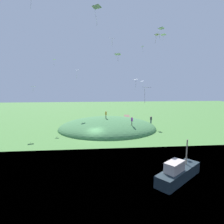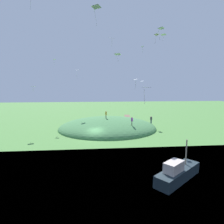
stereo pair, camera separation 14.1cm
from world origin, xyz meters
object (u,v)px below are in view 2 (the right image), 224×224
(kite_1, at_px, (112,38))
(kite_2, at_px, (77,71))
(kite_13, at_px, (96,8))
(kite_8, at_px, (143,47))
(kite_6, at_px, (54,60))
(kite_3, at_px, (135,80))
(kite_5, at_px, (33,87))
(kite_9, at_px, (146,88))
(person_watching_kites, at_px, (151,119))
(boat_on_lake, at_px, (177,173))
(kite_10, at_px, (118,54))
(kite_4, at_px, (157,35))
(person_walking_path, at_px, (106,114))
(kite_12, at_px, (163,35))
(kite_0, at_px, (142,82))
(person_near_shore, at_px, (132,120))
(kite_7, at_px, (161,29))

(kite_1, xyz_separation_m, kite_2, (19.33, 7.08, -3.37))
(kite_13, bearing_deg, kite_8, -43.16)
(kite_6, bearing_deg, kite_2, -88.70)
(kite_3, distance_m, kite_6, 24.80)
(kite_1, xyz_separation_m, kite_5, (10.24, 15.15, -7.33))
(kite_5, distance_m, kite_9, 24.75)
(kite_6, bearing_deg, person_watching_kites, -104.82)
(boat_on_lake, xyz_separation_m, kite_5, (22.25, 20.94, 8.78))
(kite_10, bearing_deg, kite_4, -138.42)
(boat_on_lake, distance_m, kite_3, 16.97)
(boat_on_lake, height_order, kite_10, kite_10)
(person_walking_path, xyz_separation_m, person_watching_kites, (0.77, -10.76, -1.49))
(kite_3, bearing_deg, boat_on_lake, -173.17)
(kite_12, bearing_deg, kite_5, 82.80)
(person_walking_path, height_order, kite_1, kite_1)
(boat_on_lake, distance_m, person_walking_path, 25.21)
(kite_0, xyz_separation_m, kite_8, (-14.76, 3.82, 5.46))
(kite_12, bearing_deg, kite_1, 123.33)
(kite_5, relative_size, kite_9, 0.49)
(kite_6, bearing_deg, kite_1, -146.89)
(kite_1, relative_size, kite_8, 1.06)
(boat_on_lake, xyz_separation_m, kite_3, (13.67, 1.64, 9.93))
(kite_2, xyz_separation_m, kite_6, (-0.12, 5.45, 2.56))
(person_walking_path, bearing_deg, kite_4, -139.02)
(kite_4, height_order, kite_9, kite_4)
(kite_5, bearing_deg, kite_10, -114.46)
(boat_on_lake, relative_size, kite_3, 3.44)
(kite_5, bearing_deg, kite_4, -121.33)
(kite_4, distance_m, kite_8, 5.36)
(person_near_shore, xyz_separation_m, kite_2, (12.00, 11.87, 10.67))
(kite_0, height_order, kite_5, kite_0)
(kite_9, height_order, kite_13, kite_13)
(person_walking_path, relative_size, kite_10, 1.20)
(kite_4, relative_size, kite_5, 1.19)
(person_watching_kites, distance_m, kite_2, 21.99)
(kite_4, distance_m, kite_6, 28.79)
(boat_on_lake, xyz_separation_m, person_watching_kites, (25.11, -4.76, 1.18))
(kite_12, distance_m, kite_13, 18.19)
(person_walking_path, distance_m, kite_9, 19.09)
(boat_on_lake, height_order, kite_7, kite_7)
(kite_8, bearing_deg, kite_3, 125.14)
(kite_2, bearing_deg, kite_8, -143.17)
(kite_1, xyz_separation_m, kite_3, (1.66, -4.16, -6.18))
(person_watching_kites, xyz_separation_m, kite_9, (-18.39, 6.43, 7.44))
(kite_8, bearing_deg, person_walking_path, 30.17)
(kite_3, relative_size, kite_8, 1.52)
(kite_5, xyz_separation_m, kite_13, (-16.01, -12.79, 9.41))
(kite_10, bearing_deg, kite_9, -160.42)
(kite_6, bearing_deg, kite_0, -94.89)
(person_walking_path, relative_size, person_watching_kites, 0.98)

